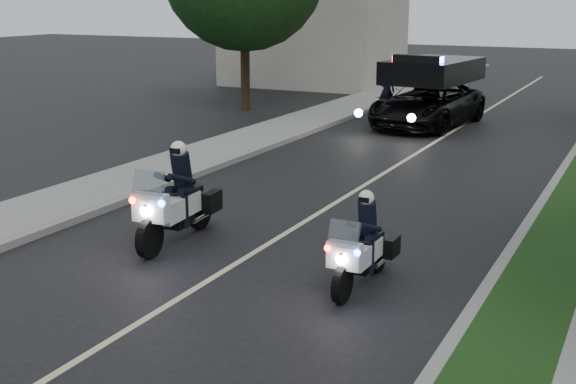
{
  "coord_description": "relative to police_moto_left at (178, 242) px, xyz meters",
  "views": [
    {
      "loc": [
        6.15,
        -9.32,
        4.4
      ],
      "look_at": [
        0.35,
        2.31,
        1.0
      ],
      "focal_mm": 46.83,
      "sensor_mm": 36.0,
      "label": 1
    }
  ],
  "objects": [
    {
      "name": "sidewalk_left",
      "position": [
        -3.63,
        8.43,
        0.08
      ],
      "size": [
        2.0,
        60.0,
        0.16
      ],
      "primitive_type": "cube",
      "color": "gray",
      "rests_on": "ground"
    },
    {
      "name": "curb_right",
      "position": [
        5.67,
        8.43,
        0.07
      ],
      "size": [
        0.2,
        60.0,
        0.15
      ],
      "primitive_type": "cube",
      "color": "gray",
      "rests_on": "ground"
    },
    {
      "name": "building_far",
      "position": [
        -8.43,
        24.43,
        3.5
      ],
      "size": [
        8.0,
        6.0,
        7.0
      ],
      "primitive_type": "cube",
      "color": "#A8A396",
      "rests_on": "ground"
    },
    {
      "name": "curb_left",
      "position": [
        -2.53,
        8.43,
        0.07
      ],
      "size": [
        0.2,
        60.0,
        0.15
      ],
      "primitive_type": "cube",
      "color": "gray",
      "rests_on": "ground"
    },
    {
      "name": "ground",
      "position": [
        1.57,
        -1.57,
        0.0
      ],
      "size": [
        120.0,
        120.0,
        0.0
      ],
      "primitive_type": "plane",
      "color": "black",
      "rests_on": "ground"
    },
    {
      "name": "tree_left_far",
      "position": [
        -7.83,
        26.12,
        0.0
      ],
      "size": [
        5.66,
        5.66,
        9.39
      ],
      "primitive_type": null,
      "rotation": [
        0.0,
        0.0,
        -0.0
      ],
      "color": "black",
      "rests_on": "ground"
    },
    {
      "name": "police_moto_right",
      "position": [
        3.82,
        -0.52,
        0.0
      ],
      "size": [
        0.65,
        1.8,
        1.52
      ],
      "primitive_type": null,
      "rotation": [
        0.0,
        0.0,
        -0.01
      ],
      "color": "silver",
      "rests_on": "ground"
    },
    {
      "name": "lane_marking",
      "position": [
        1.57,
        8.43,
        0.0
      ],
      "size": [
        0.12,
        50.0,
        0.01
      ],
      "primitive_type": "cube",
      "color": "#BFB78C",
      "rests_on": "ground"
    },
    {
      "name": "police_suv",
      "position": [
        0.47,
        14.45,
        0.0
      ],
      "size": [
        3.12,
        5.77,
        2.69
      ],
      "primitive_type": "imported",
      "rotation": [
        0.0,
        0.0,
        -0.1
      ],
      "color": "black",
      "rests_on": "ground"
    },
    {
      "name": "police_moto_left",
      "position": [
        0.0,
        0.0,
        0.0
      ],
      "size": [
        0.95,
        2.26,
        1.87
      ],
      "primitive_type": null,
      "rotation": [
        0.0,
        0.0,
        0.08
      ],
      "color": "silver",
      "rests_on": "ground"
    },
    {
      "name": "tree_left_near",
      "position": [
        -7.13,
        15.06,
        0.0
      ],
      "size": [
        7.39,
        7.39,
        10.59
      ],
      "primitive_type": null,
      "rotation": [
        0.0,
        0.0,
        -0.18
      ],
      "color": "#163D14",
      "rests_on": "ground"
    },
    {
      "name": "cyclist",
      "position": [
        -1.35,
        15.4,
        0.0
      ],
      "size": [
        0.6,
        0.41,
        1.65
      ],
      "primitive_type": "imported",
      "rotation": [
        0.0,
        0.0,
        3.16
      ],
      "color": "black",
      "rests_on": "ground"
    },
    {
      "name": "bicycle",
      "position": [
        -1.35,
        15.4,
        0.0
      ],
      "size": [
        0.58,
        1.64,
        0.85
      ],
      "primitive_type": "imported",
      "rotation": [
        0.0,
        0.0,
        0.01
      ],
      "color": "black",
      "rests_on": "ground"
    }
  ]
}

